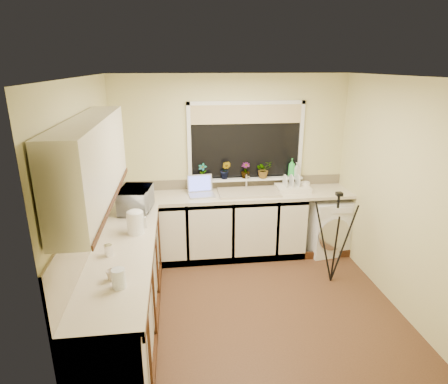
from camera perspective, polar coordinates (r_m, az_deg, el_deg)
floor at (r=4.51m, az=3.79°, el=-16.18°), size 3.20×3.20×0.00m
ceiling at (r=3.71m, az=4.61°, el=16.74°), size 3.20×3.20×0.00m
wall_back at (r=5.35m, az=1.06°, el=4.06°), size 3.20×0.00×3.20m
wall_front at (r=2.62m, az=10.63°, el=-12.47°), size 3.20×0.00×3.20m
wall_left at (r=3.96m, az=-19.20°, el=-2.27°), size 0.00×3.00×3.00m
wall_right at (r=4.52m, az=24.46°, el=-0.38°), size 0.00×3.00×3.00m
base_cabinet_back at (r=5.30m, az=-2.02°, el=-5.22°), size 2.55×0.60×0.86m
base_cabinet_left at (r=3.99m, az=-14.48°, el=-14.40°), size 0.54×2.40×0.86m
worktop_back at (r=5.17m, az=1.51°, el=-0.47°), size 3.20×0.60×0.04m
worktop_left at (r=3.77m, az=-15.02°, el=-8.64°), size 0.60×2.40×0.04m
upper_cabinet at (r=3.34m, az=-19.03°, el=4.34°), size 0.28×1.90×0.70m
splashback_left at (r=3.72m, az=-19.74°, el=-5.33°), size 0.02×2.40×0.45m
splashback_back at (r=5.41m, az=1.06°, el=1.41°), size 3.20×0.02×0.14m
window_glass at (r=5.30m, az=3.26°, el=7.49°), size 1.50×0.02×1.00m
window_blind at (r=5.22m, az=3.39°, el=11.48°), size 1.50×0.02×0.25m
windowsill at (r=5.37m, az=3.27°, el=1.97°), size 1.60×0.14×0.03m
sink at (r=5.19m, az=3.70°, el=-0.04°), size 0.82×0.46×0.03m
faucet at (r=5.33m, az=3.36°, el=1.67°), size 0.03×0.03×0.24m
washing_machine at (r=5.64m, az=14.93°, el=-4.75°), size 0.63×0.62×0.79m
laptop at (r=5.13m, az=-3.47°, el=0.37°), size 0.36×0.33×0.25m
kettle at (r=4.04m, az=-13.04°, el=-4.51°), size 0.17×0.17×0.23m
dish_rack at (r=5.37m, az=10.17°, el=0.59°), size 0.46×0.35×0.07m
tripod at (r=4.81m, az=16.16°, el=-6.61°), size 0.67×0.67×1.16m
glass_jug at (r=3.16m, az=-15.41°, el=-12.29°), size 0.11×0.11×0.16m
steel_jar at (r=3.68m, az=-16.82°, el=-8.30°), size 0.08×0.08×0.11m
microwave at (r=4.64m, az=-12.97°, el=-1.11°), size 0.41×0.55×0.28m
plant_a at (r=5.23m, az=-3.21°, el=3.02°), size 0.14×0.12×0.23m
plant_b at (r=5.27m, az=0.21°, el=3.30°), size 0.17×0.16×0.26m
plant_c at (r=5.33m, az=3.21°, el=3.23°), size 0.15×0.15×0.22m
plant_d at (r=5.35m, az=5.91°, el=3.36°), size 0.27×0.25×0.24m
soap_bottle_green at (r=5.47m, az=10.05°, el=3.59°), size 0.13×0.13×0.26m
soap_bottle_clear at (r=5.48m, az=10.76°, el=3.29°), size 0.12×0.12×0.20m
cup_back at (r=5.44m, az=11.98°, el=0.92°), size 0.18×0.18×0.11m
cup_left at (r=3.30m, az=-16.38°, el=-11.75°), size 0.11×0.11×0.08m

